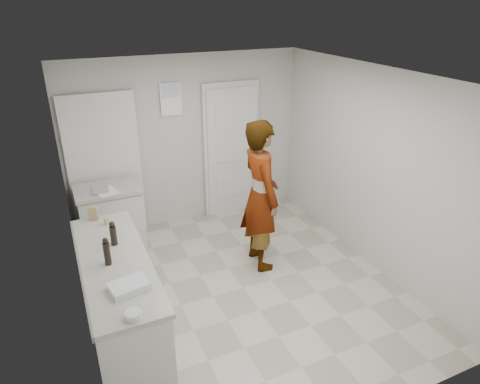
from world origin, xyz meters
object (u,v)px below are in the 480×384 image
oil_cruet_a (113,234)px  person (261,196)px  spice_jar (106,222)px  cake_mix_box (93,214)px  oil_cruet_b (107,252)px  baking_dish (129,286)px  egg_bowl (133,315)px

oil_cruet_a → person: bearing=10.6°
spice_jar → oil_cruet_a: (0.01, -0.45, 0.09)m
cake_mix_box → oil_cruet_b: oil_cruet_b is taller
cake_mix_box → spice_jar: 0.21m
person → cake_mix_box: size_ratio=11.74×
baking_dish → egg_bowl: bearing=-95.9°
cake_mix_box → oil_cruet_b: size_ratio=0.58×
person → oil_cruet_a: bearing=103.5°
baking_dish → oil_cruet_b: bearing=102.8°
egg_bowl → person: bearing=38.8°
oil_cruet_a → egg_bowl: 1.16m
person → cake_mix_box: 1.97m
egg_bowl → baking_dish: bearing=84.1°
cake_mix_box → oil_cruet_a: 0.63m
person → oil_cruet_a: 1.86m
spice_jar → oil_cruet_b: size_ratio=0.27×
spice_jar → oil_cruet_a: bearing=-88.8°
oil_cruet_a → oil_cruet_b: bearing=-108.4°
oil_cruet_a → oil_cruet_b: size_ratio=0.92×
baking_dish → egg_bowl: baking_dish is taller
egg_bowl → oil_cruet_b: bearing=94.4°
cake_mix_box → person: bearing=14.0°
oil_cruet_a → egg_bowl: (-0.05, -1.16, -0.10)m
person → oil_cruet_a: size_ratio=7.36×
person → oil_cruet_b: 2.05m
oil_cruet_a → egg_bowl: oil_cruet_a is taller
cake_mix_box → egg_bowl: (0.08, -1.78, -0.06)m
oil_cruet_a → cake_mix_box: bearing=101.3°
person → baking_dish: bearing=124.5°
person → spice_jar: size_ratio=25.31×
cake_mix_box → spice_jar: (0.11, -0.17, -0.04)m
oil_cruet_a → baking_dish: bearing=-90.5°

